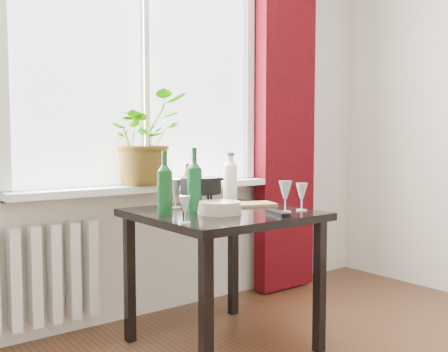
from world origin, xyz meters
TOP-DOWN VIEW (x-y plane):
  - window at (0.00, 2.22)m, footprint 1.72×0.08m
  - windowsill at (0.00, 2.15)m, footprint 1.72×0.20m
  - curtain at (1.12, 2.12)m, footprint 0.50×0.12m
  - radiator at (-0.75, 2.18)m, footprint 0.80×0.10m
  - table at (0.10, 1.55)m, footprint 0.85×0.85m
  - potted_plant at (-0.05, 2.15)m, footprint 0.61×0.57m
  - wine_bottle_left at (-0.21, 1.62)m, footprint 0.09×0.09m
  - wine_bottle_right at (-0.03, 1.63)m, footprint 0.10×0.10m
  - bottle_amber at (0.08, 1.85)m, footprint 0.07×0.07m
  - cleaning_bottle at (0.42, 1.90)m, footprint 0.11×0.11m
  - wineglass_front_right at (0.33, 1.30)m, footprint 0.09×0.09m
  - wineglass_far_right at (0.44, 1.30)m, footprint 0.08×0.08m
  - wineglass_back_center at (0.14, 1.81)m, footprint 0.09×0.09m
  - wineglass_back_left at (-0.04, 1.79)m, footprint 0.09×0.09m
  - wineglass_front_left at (-0.28, 1.32)m, footprint 0.07×0.07m
  - plate_stack at (0.02, 1.47)m, footprint 0.28×0.28m
  - fondue_pot at (0.06, 1.68)m, footprint 0.27×0.23m
  - tv_remote at (0.23, 1.26)m, footprint 0.10×0.18m
  - cutting_board at (0.37, 1.63)m, footprint 0.30×0.24m

SIDE VIEW (x-z plane):
  - radiator at x=-0.75m, z-range 0.10..0.66m
  - table at x=0.10m, z-range 0.28..1.02m
  - cutting_board at x=0.37m, z-range 0.74..0.75m
  - tv_remote at x=0.23m, z-range 0.74..0.76m
  - plate_stack at x=0.02m, z-range 0.74..0.80m
  - wineglass_front_left at x=-0.28m, z-range 0.74..0.87m
  - wineglass_far_right at x=0.44m, z-range 0.74..0.89m
  - wineglass_back_left at x=-0.04m, z-range 0.74..0.91m
  - wineglass_back_center at x=0.14m, z-range 0.74..0.91m
  - wineglass_front_right at x=0.33m, z-range 0.74..0.91m
  - windowsill at x=0.00m, z-range 0.80..0.84m
  - fondue_pot at x=0.06m, z-range 0.74..0.91m
  - bottle_amber at x=0.08m, z-range 0.74..0.99m
  - cleaning_bottle at x=0.42m, z-range 0.74..1.05m
  - wine_bottle_left at x=-0.21m, z-range 0.74..1.07m
  - wine_bottle_right at x=-0.03m, z-range 0.74..1.08m
  - potted_plant at x=-0.05m, z-range 0.84..1.41m
  - curtain at x=1.12m, z-range 0.01..2.58m
  - window at x=0.00m, z-range 0.79..2.41m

